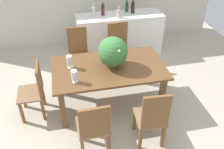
{
  "coord_description": "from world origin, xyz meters",
  "views": [
    {
      "loc": [
        -0.65,
        -3.2,
        3.01
      ],
      "look_at": [
        0.07,
        0.17,
        0.55
      ],
      "focal_mm": 39.55,
      "sensor_mm": 36.0,
      "label": 1
    }
  ],
  "objects_px": {
    "wine_bottle_clear": "(133,7)",
    "wine_glass": "(101,51)",
    "chair_near_right": "(152,117)",
    "wine_bottle_dark": "(94,12)",
    "wine_bottle_amber": "(127,7)",
    "chair_near_left": "(94,127)",
    "chair_head_end": "(35,88)",
    "dining_table": "(109,72)",
    "chair_far_left": "(78,51)",
    "crystal_vase_center_near": "(70,61)",
    "kitchen_counter": "(119,35)",
    "crystal_vase_left": "(74,75)",
    "wine_bottle_tall": "(103,10)",
    "chair_far_right": "(119,46)",
    "flower_centerpiece": "(113,52)",
    "wine_bottle_green": "(119,14)"
  },
  "relations": [
    {
      "from": "kitchen_counter",
      "to": "wine_bottle_clear",
      "type": "distance_m",
      "value": 0.68
    },
    {
      "from": "chair_head_end",
      "to": "crystal_vase_left",
      "type": "distance_m",
      "value": 0.78
    },
    {
      "from": "dining_table",
      "to": "chair_far_left",
      "type": "height_order",
      "value": "chair_far_left"
    },
    {
      "from": "crystal_vase_center_near",
      "to": "wine_bottle_dark",
      "type": "distance_m",
      "value": 1.69
    },
    {
      "from": "wine_glass",
      "to": "wine_bottle_green",
      "type": "distance_m",
      "value": 1.34
    },
    {
      "from": "dining_table",
      "to": "wine_bottle_clear",
      "type": "bearing_deg",
      "value": 62.67
    },
    {
      "from": "chair_near_left",
      "to": "flower_centerpiece",
      "type": "bearing_deg",
      "value": -116.7
    },
    {
      "from": "wine_bottle_dark",
      "to": "wine_bottle_green",
      "type": "distance_m",
      "value": 0.52
    },
    {
      "from": "wine_bottle_amber",
      "to": "wine_bottle_green",
      "type": "height_order",
      "value": "wine_bottle_amber"
    },
    {
      "from": "dining_table",
      "to": "chair_near_right",
      "type": "distance_m",
      "value": 1.1
    },
    {
      "from": "chair_head_end",
      "to": "kitchen_counter",
      "type": "bearing_deg",
      "value": 132.44
    },
    {
      "from": "wine_bottle_green",
      "to": "chair_far_right",
      "type": "bearing_deg",
      "value": -102.8
    },
    {
      "from": "crystal_vase_left",
      "to": "wine_bottle_amber",
      "type": "relative_size",
      "value": 0.73
    },
    {
      "from": "chair_far_right",
      "to": "chair_near_right",
      "type": "bearing_deg",
      "value": -92.4
    },
    {
      "from": "crystal_vase_center_near",
      "to": "kitchen_counter",
      "type": "xyz_separation_m",
      "value": [
        1.21,
        1.56,
        -0.42
      ]
    },
    {
      "from": "chair_far_right",
      "to": "wine_glass",
      "type": "relative_size",
      "value": 6.86
    },
    {
      "from": "chair_near_right",
      "to": "wine_bottle_tall",
      "type": "bearing_deg",
      "value": -82.39
    },
    {
      "from": "crystal_vase_left",
      "to": "wine_bottle_amber",
      "type": "bearing_deg",
      "value": 57.27
    },
    {
      "from": "wine_bottle_clear",
      "to": "chair_far_left",
      "type": "bearing_deg",
      "value": -151.56
    },
    {
      "from": "wine_glass",
      "to": "wine_bottle_clear",
      "type": "relative_size",
      "value": 0.46
    },
    {
      "from": "chair_far_right",
      "to": "wine_bottle_clear",
      "type": "relative_size",
      "value": 3.17
    },
    {
      "from": "wine_glass",
      "to": "kitchen_counter",
      "type": "bearing_deg",
      "value": 63.76
    },
    {
      "from": "chair_near_right",
      "to": "wine_bottle_green",
      "type": "height_order",
      "value": "wine_bottle_green"
    },
    {
      "from": "chair_far_left",
      "to": "crystal_vase_left",
      "type": "xyz_separation_m",
      "value": [
        -0.17,
        -1.31,
        0.35
      ]
    },
    {
      "from": "kitchen_counter",
      "to": "wine_bottle_amber",
      "type": "bearing_deg",
      "value": 38.66
    },
    {
      "from": "chair_near_left",
      "to": "chair_far_left",
      "type": "bearing_deg",
      "value": -91.51
    },
    {
      "from": "wine_bottle_tall",
      "to": "wine_bottle_green",
      "type": "bearing_deg",
      "value": -33.79
    },
    {
      "from": "crystal_vase_left",
      "to": "wine_glass",
      "type": "bearing_deg",
      "value": 51.02
    },
    {
      "from": "flower_centerpiece",
      "to": "wine_glass",
      "type": "relative_size",
      "value": 3.42
    },
    {
      "from": "chair_near_left",
      "to": "wine_bottle_tall",
      "type": "bearing_deg",
      "value": -104.61
    },
    {
      "from": "wine_bottle_tall",
      "to": "chair_near_right",
      "type": "bearing_deg",
      "value": -86.3
    },
    {
      "from": "dining_table",
      "to": "crystal_vase_center_near",
      "type": "distance_m",
      "value": 0.67
    },
    {
      "from": "wine_glass",
      "to": "wine_bottle_amber",
      "type": "height_order",
      "value": "wine_bottle_amber"
    },
    {
      "from": "chair_near_left",
      "to": "chair_head_end",
      "type": "height_order",
      "value": "chair_head_end"
    },
    {
      "from": "chair_near_left",
      "to": "crystal_vase_left",
      "type": "distance_m",
      "value": 0.83
    },
    {
      "from": "dining_table",
      "to": "crystal_vase_left",
      "type": "bearing_deg",
      "value": -153.41
    },
    {
      "from": "kitchen_counter",
      "to": "dining_table",
      "type": "bearing_deg",
      "value": -109.39
    },
    {
      "from": "wine_bottle_tall",
      "to": "wine_glass",
      "type": "bearing_deg",
      "value": -101.94
    },
    {
      "from": "crystal_vase_left",
      "to": "crystal_vase_center_near",
      "type": "relative_size",
      "value": 0.95
    },
    {
      "from": "chair_near_right",
      "to": "wine_bottle_dark",
      "type": "relative_size",
      "value": 3.34
    },
    {
      "from": "chair_near_left",
      "to": "wine_glass",
      "type": "relative_size",
      "value": 6.28
    },
    {
      "from": "chair_far_left",
      "to": "wine_bottle_tall",
      "type": "bearing_deg",
      "value": 49.7
    },
    {
      "from": "wine_bottle_green",
      "to": "wine_bottle_tall",
      "type": "xyz_separation_m",
      "value": [
        -0.3,
        0.2,
        0.03
      ]
    },
    {
      "from": "dining_table",
      "to": "crystal_vase_center_near",
      "type": "height_order",
      "value": "crystal_vase_center_near"
    },
    {
      "from": "wine_bottle_clear",
      "to": "wine_glass",
      "type": "bearing_deg",
      "value": -124.73
    },
    {
      "from": "crystal_vase_left",
      "to": "chair_near_right",
      "type": "bearing_deg",
      "value": -36.6
    },
    {
      "from": "chair_far_left",
      "to": "crystal_vase_center_near",
      "type": "bearing_deg",
      "value": -101.56
    },
    {
      "from": "chair_near_left",
      "to": "wine_glass",
      "type": "distance_m",
      "value": 1.44
    },
    {
      "from": "crystal_vase_center_near",
      "to": "wine_bottle_clear",
      "type": "bearing_deg",
      "value": 46.82
    },
    {
      "from": "crystal_vase_left",
      "to": "kitchen_counter",
      "type": "distance_m",
      "value": 2.32
    }
  ]
}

